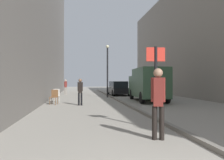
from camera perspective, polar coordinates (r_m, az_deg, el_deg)
name	(u,v)px	position (r m, az deg, el deg)	size (l,w,h in m)	color
ground_plane	(99,104)	(14.02, -3.38, -6.40)	(80.00, 80.00, 0.00)	gray
kerb_strip	(123,103)	(14.25, 3.00, -6.05)	(0.16, 40.00, 0.12)	slate
pedestrian_main_foreground	(80,90)	(13.24, -8.52, -2.65)	(0.32, 0.22, 1.64)	black
pedestrian_mid_block	(158,98)	(5.62, 12.24, -4.85)	(0.35, 0.26, 1.84)	black
pedestrian_far_crossing	(66,86)	(24.01, -12.31, -1.54)	(0.31, 0.24, 1.64)	gray
delivery_van	(148,84)	(16.02, 9.55, -0.99)	(2.21, 5.26, 2.42)	#335138
parked_car	(118,88)	(22.48, 1.67, -2.23)	(1.96, 4.26, 1.45)	black
street_sign_post	(156,80)	(6.86, 11.61, 0.03)	(0.60, 0.10, 2.60)	black
lamp_post	(107,67)	(19.36, -1.22, 3.39)	(0.28, 0.28, 4.76)	black
cafe_chair_near_window	(57,95)	(15.25, -14.63, -3.83)	(0.50, 0.50, 0.94)	#B7B2A8
cafe_chair_by_doorway	(54,96)	(14.18, -15.22, -4.11)	(0.53, 0.53, 0.94)	brown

